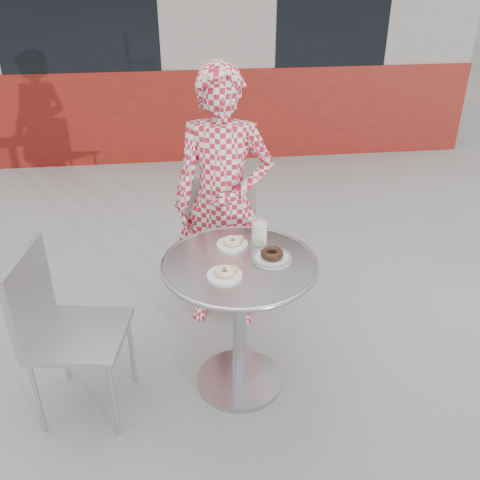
{
  "coord_description": "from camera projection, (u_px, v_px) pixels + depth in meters",
  "views": [
    {
      "loc": [
        -0.28,
        -2.18,
        2.17
      ],
      "look_at": [
        0.0,
        0.14,
        0.86
      ],
      "focal_mm": 40.0,
      "sensor_mm": 36.0,
      "label": 1
    }
  ],
  "objects": [
    {
      "name": "milk_cup",
      "position": [
        259.0,
        232.0,
        2.77
      ],
      "size": [
        0.08,
        0.08,
        0.13
      ],
      "rotation": [
        0.0,
        0.0,
        0.11
      ],
      "color": "white",
      "rests_on": "bistro_table"
    },
    {
      "name": "plate_far",
      "position": [
        233.0,
        242.0,
        2.77
      ],
      "size": [
        0.16,
        0.16,
        0.04
      ],
      "rotation": [
        0.0,
        0.0,
        0.16
      ],
      "color": "white",
      "rests_on": "bistro_table"
    },
    {
      "name": "ground",
      "position": [
        243.0,
        387.0,
        2.98
      ],
      "size": [
        60.0,
        60.0,
        0.0
      ],
      "primitive_type": "plane",
      "color": "#A8A5A0",
      "rests_on": "ground"
    },
    {
      "name": "storefront",
      "position": [
        190.0,
        1.0,
        7.07
      ],
      "size": [
        6.02,
        4.55,
        3.0
      ],
      "color": "gray",
      "rests_on": "ground"
    },
    {
      "name": "chair_far",
      "position": [
        223.0,
        254.0,
        3.69
      ],
      "size": [
        0.49,
        0.5,
        0.93
      ],
      "rotation": [
        0.0,
        0.0,
        3.02
      ],
      "color": "#A7AAAF",
      "rests_on": "ground"
    },
    {
      "name": "plate_near",
      "position": [
        225.0,
        273.0,
        2.51
      ],
      "size": [
        0.17,
        0.17,
        0.04
      ],
      "rotation": [
        0.0,
        0.0,
        -0.0
      ],
      "color": "white",
      "rests_on": "bistro_table"
    },
    {
      "name": "plate_checker",
      "position": [
        272.0,
        256.0,
        2.65
      ],
      "size": [
        0.2,
        0.2,
        0.05
      ],
      "rotation": [
        0.0,
        0.0,
        0.32
      ],
      "color": "white",
      "rests_on": "bistro_table"
    },
    {
      "name": "seated_person",
      "position": [
        223.0,
        203.0,
        3.17
      ],
      "size": [
        0.66,
        0.5,
        1.63
      ],
      "primitive_type": "imported",
      "rotation": [
        0.0,
        0.0,
        -0.2
      ],
      "color": "#B31B2E",
      "rests_on": "ground"
    },
    {
      "name": "chair_left",
      "position": [
        83.0,
        364.0,
        2.73
      ],
      "size": [
        0.51,
        0.51,
        0.93
      ],
      "rotation": [
        0.0,
        0.0,
        1.4
      ],
      "color": "#A7AAAF",
      "rests_on": "ground"
    },
    {
      "name": "bistro_table",
      "position": [
        240.0,
        294.0,
        2.72
      ],
      "size": [
        0.78,
        0.78,
        0.79
      ],
      "rotation": [
        0.0,
        0.0,
        0.13
      ],
      "color": "silver",
      "rests_on": "ground"
    }
  ]
}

